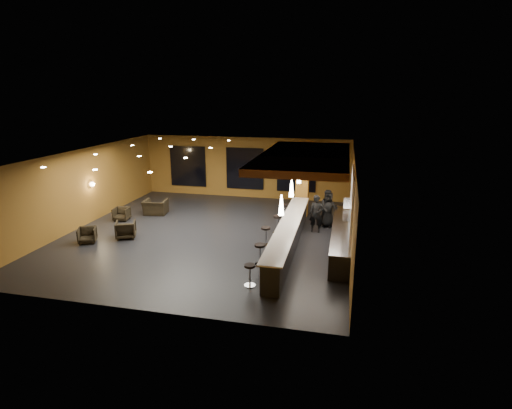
% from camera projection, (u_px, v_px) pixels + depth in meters
% --- Properties ---
extents(floor, '(12.00, 13.00, 0.10)m').
position_uv_depth(floor, '(209.00, 234.00, 17.49)').
color(floor, black).
rests_on(floor, ground).
extents(ceiling, '(12.00, 13.00, 0.10)m').
position_uv_depth(ceiling, '(206.00, 153.00, 16.51)').
color(ceiling, black).
extents(wall_back, '(12.00, 0.10, 3.50)m').
position_uv_depth(wall_back, '(245.00, 167.00, 23.15)').
color(wall_back, brown).
rests_on(wall_back, floor).
extents(wall_front, '(12.00, 0.10, 3.50)m').
position_uv_depth(wall_front, '(128.00, 253.00, 10.85)').
color(wall_front, brown).
rests_on(wall_front, floor).
extents(wall_left, '(0.10, 13.00, 3.50)m').
position_uv_depth(wall_left, '(82.00, 187.00, 18.27)').
color(wall_left, brown).
rests_on(wall_left, floor).
extents(wall_right, '(0.10, 13.00, 3.50)m').
position_uv_depth(wall_right, '(353.00, 203.00, 15.72)').
color(wall_right, brown).
rests_on(wall_right, floor).
extents(wood_soffit, '(3.60, 8.00, 0.28)m').
position_uv_depth(wood_soffit, '(305.00, 157.00, 16.65)').
color(wood_soffit, '#97512C').
rests_on(wood_soffit, ceiling).
extents(window_left, '(2.20, 0.06, 2.40)m').
position_uv_depth(window_left, '(188.00, 166.00, 23.80)').
color(window_left, black).
rests_on(window_left, wall_back).
extents(window_center, '(2.20, 0.06, 2.40)m').
position_uv_depth(window_center, '(245.00, 169.00, 23.06)').
color(window_center, black).
rests_on(window_center, wall_back).
extents(window_right, '(2.20, 0.06, 2.40)m').
position_uv_depth(window_right, '(296.00, 171.00, 22.42)').
color(window_right, black).
rests_on(window_right, wall_back).
extents(tile_backsplash, '(0.06, 3.20, 2.40)m').
position_uv_depth(tile_backsplash, '(352.00, 203.00, 14.73)').
color(tile_backsplash, white).
rests_on(tile_backsplash, wall_right).
extents(bar_counter, '(0.60, 8.00, 1.00)m').
position_uv_depth(bar_counter, '(289.00, 237.00, 15.63)').
color(bar_counter, black).
rests_on(bar_counter, floor).
extents(bar_top, '(0.78, 8.10, 0.05)m').
position_uv_depth(bar_top, '(289.00, 224.00, 15.48)').
color(bar_top, silver).
rests_on(bar_top, bar_counter).
extents(prep_counter, '(0.70, 6.00, 0.86)m').
position_uv_depth(prep_counter, '(341.00, 238.00, 15.69)').
color(prep_counter, black).
rests_on(prep_counter, floor).
extents(prep_top, '(0.72, 6.00, 0.03)m').
position_uv_depth(prep_top, '(341.00, 227.00, 15.57)').
color(prep_top, silver).
rests_on(prep_top, prep_counter).
extents(wall_shelf_lower, '(0.30, 1.50, 0.03)m').
position_uv_depth(wall_shelf_lower, '(347.00, 215.00, 14.68)').
color(wall_shelf_lower, silver).
rests_on(wall_shelf_lower, wall_right).
extents(wall_shelf_upper, '(0.30, 1.50, 0.03)m').
position_uv_depth(wall_shelf_upper, '(348.00, 203.00, 14.56)').
color(wall_shelf_upper, silver).
rests_on(wall_shelf_upper, wall_right).
extents(column, '(0.60, 0.60, 3.50)m').
position_uv_depth(column, '(303.00, 181.00, 19.61)').
color(column, '#A67025').
rests_on(column, floor).
extents(wall_sconce, '(0.22, 0.22, 0.22)m').
position_uv_depth(wall_sconce, '(92.00, 184.00, 18.69)').
color(wall_sconce, '#FFE5B2').
rests_on(wall_sconce, wall_left).
extents(pendant_0, '(0.20, 0.20, 0.70)m').
position_uv_depth(pendant_0, '(281.00, 205.00, 13.25)').
color(pendant_0, white).
rests_on(pendant_0, wood_soffit).
extents(pendant_1, '(0.20, 0.20, 0.70)m').
position_uv_depth(pendant_1, '(292.00, 188.00, 15.59)').
color(pendant_1, white).
rests_on(pendant_1, wood_soffit).
extents(pendant_2, '(0.20, 0.20, 0.70)m').
position_uv_depth(pendant_2, '(299.00, 175.00, 17.94)').
color(pendant_2, white).
rests_on(pendant_2, wood_soffit).
extents(staff_a, '(0.61, 0.40, 1.66)m').
position_uv_depth(staff_a, '(316.00, 214.00, 17.46)').
color(staff_a, black).
rests_on(staff_a, floor).
extents(staff_b, '(0.99, 0.87, 1.74)m').
position_uv_depth(staff_b, '(328.00, 209.00, 18.09)').
color(staff_b, black).
rests_on(staff_b, floor).
extents(staff_c, '(0.90, 0.70, 1.64)m').
position_uv_depth(staff_c, '(328.00, 209.00, 18.13)').
color(staff_c, black).
rests_on(staff_c, floor).
extents(armchair_a, '(0.92, 0.93, 0.64)m').
position_uv_depth(armchair_a, '(87.00, 235.00, 16.33)').
color(armchair_a, black).
rests_on(armchair_a, floor).
extents(armchair_b, '(1.04, 1.05, 0.73)m').
position_uv_depth(armchair_b, '(126.00, 229.00, 16.87)').
color(armchair_b, black).
rests_on(armchair_b, floor).
extents(armchair_c, '(0.77, 0.78, 0.63)m').
position_uv_depth(armchair_c, '(122.00, 214.00, 19.18)').
color(armchair_c, black).
rests_on(armchair_c, floor).
extents(armchair_d, '(1.27, 1.15, 0.74)m').
position_uv_depth(armchair_d, '(155.00, 207.00, 20.13)').
color(armchair_d, black).
rests_on(armchair_d, floor).
extents(bar_stool_0, '(0.37, 0.37, 0.73)m').
position_uv_depth(bar_stool_0, '(250.00, 272.00, 12.63)').
color(bar_stool_0, silver).
rests_on(bar_stool_0, floor).
extents(bar_stool_1, '(0.40, 0.40, 0.79)m').
position_uv_depth(bar_stool_1, '(260.00, 252.00, 14.15)').
color(bar_stool_1, silver).
rests_on(bar_stool_1, floor).
extents(bar_stool_2, '(0.39, 0.39, 0.78)m').
position_uv_depth(bar_stool_2, '(266.00, 234.00, 15.96)').
color(bar_stool_2, silver).
rests_on(bar_stool_2, floor).
extents(bar_stool_3, '(0.41, 0.41, 0.80)m').
position_uv_depth(bar_stool_3, '(278.00, 222.00, 17.36)').
color(bar_stool_3, silver).
rests_on(bar_stool_3, floor).
extents(bar_stool_4, '(0.43, 0.43, 0.84)m').
position_uv_depth(bar_stool_4, '(285.00, 210.00, 19.00)').
color(bar_stool_4, silver).
rests_on(bar_stool_4, floor).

